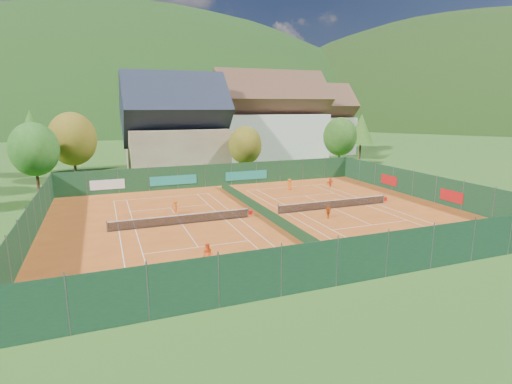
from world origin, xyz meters
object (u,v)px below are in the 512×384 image
object	(u,v)px
player_right_far_b	(330,183)
player_left_mid	(208,254)
player_left_near	(206,260)
player_right_far_a	(290,185)
hotel_block_b	(314,124)
chalet	(176,131)
player_right_near	(328,212)
hotel_block_a	(270,123)
ball_hopper	(440,232)
player_left_far	(176,207)

from	to	relation	value
player_right_far_b	player_left_mid	bearing A→B (deg)	24.28
player_left_near	player_right_far_a	bearing A→B (deg)	44.57
hotel_block_b	player_right_far_a	distance (m)	41.03
chalet	player_right_near	size ratio (longest dim) A/B	12.00
chalet	hotel_block_a	size ratio (longest dim) A/B	0.75
player_right_far_b	hotel_block_b	bearing A→B (deg)	-133.92
hotel_block_a	player_left_near	distance (m)	53.35
player_left_near	player_right_near	xyz separation A→B (m)	(13.96, 7.86, -0.09)
player_left_near	hotel_block_a	bearing A→B (deg)	54.72
ball_hopper	chalet	bearing A→B (deg)	108.52
player_right_near	player_right_far_b	xyz separation A→B (m)	(7.98, 12.70, -0.01)
hotel_block_b	player_right_near	world-z (taller)	hotel_block_b
player_left_near	player_left_far	xyz separation A→B (m)	(0.56, 14.53, -0.02)
hotel_block_b	player_left_near	distance (m)	67.33
chalet	player_left_far	world-z (taller)	chalet
chalet	player_right_far_b	world-z (taller)	chalet
player_left_mid	player_right_near	bearing A→B (deg)	53.51
chalet	player_left_near	world-z (taller)	chalet
hotel_block_a	player_right_far_a	xyz separation A→B (m)	(-8.28, -25.95, -6.64)
chalet	ball_hopper	bearing A→B (deg)	-71.48
player_left_mid	player_right_near	size ratio (longest dim) A/B	1.17
player_right_near	ball_hopper	bearing A→B (deg)	-72.28
hotel_block_b	player_left_mid	world-z (taller)	hotel_block_b
player_left_far	hotel_block_a	bearing A→B (deg)	-98.22
hotel_block_b	player_left_mid	xyz separation A→B (m)	(-38.17, -54.15, -5.83)
hotel_block_b	ball_hopper	xyz separation A→B (m)	(-19.12, -55.43, -6.06)
hotel_block_b	player_right_far_a	size ratio (longest dim) A/B	11.70
hotel_block_b	player_left_near	bearing A→B (deg)	-125.02
chalet	player_right_far_a	size ratio (longest dim) A/B	10.97
player_right_far_a	player_right_near	bearing A→B (deg)	61.95
ball_hopper	player_right_near	xyz separation A→B (m)	(-5.41, 8.37, 0.12)
chalet	hotel_block_a	world-z (taller)	hotel_block_a
player_left_mid	player_right_far_a	world-z (taller)	player_left_mid
player_left_mid	player_right_far_b	size ratio (longest dim) A/B	1.19
ball_hopper	player_left_far	size ratio (longest dim) A/B	0.54
hotel_block_a	player_right_near	distance (m)	41.01
player_right_near	player_right_far_b	distance (m)	15.00
ball_hopper	player_left_near	world-z (taller)	player_left_near
ball_hopper	hotel_block_a	bearing A→B (deg)	83.84
player_left_mid	player_right_far_a	size ratio (longest dim) A/B	1.07
chalet	player_right_far_b	xyz separation A→B (m)	(16.44, -20.36, -5.96)
player_left_near	player_left_mid	bearing A→B (deg)	59.65
ball_hopper	player_right_far_b	xyz separation A→B (m)	(2.56, 21.06, 0.11)
hotel_block_b	player_right_far_b	size ratio (longest dim) A/B	13.08
ball_hopper	player_left_mid	size ratio (longest dim) A/B	0.51
chalet	player_left_mid	bearing A→B (deg)	-97.34
player_right_far_b	player_left_far	bearing A→B (deg)	-2.42
player_left_mid	player_right_near	world-z (taller)	player_left_mid
hotel_block_a	player_left_mid	size ratio (longest dim) A/B	13.72
chalet	hotel_block_a	bearing A→B (deg)	17.53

